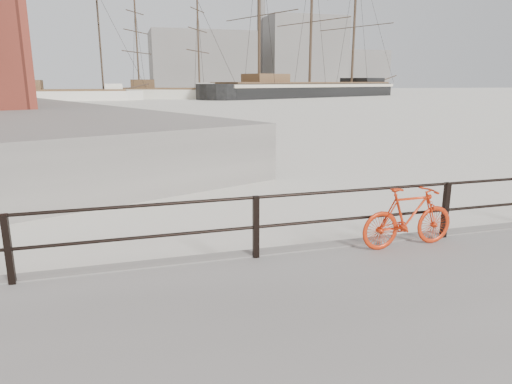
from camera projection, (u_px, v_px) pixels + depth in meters
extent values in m
plane|color=white|center=(435.00, 252.00, 8.42)|extent=(400.00, 400.00, 0.00)
imported|color=red|center=(408.00, 217.00, 7.59)|extent=(1.72, 0.31, 1.03)
cube|color=gray|center=(203.00, 62.00, 142.38)|extent=(32.00, 18.00, 18.00)
cube|color=gray|center=(302.00, 55.00, 155.84)|extent=(26.00, 20.00, 24.00)
cube|color=gray|center=(354.00, 71.00, 167.93)|extent=(20.00, 16.00, 14.00)
cylinder|color=gray|center=(261.00, 24.00, 154.63)|extent=(2.80, 2.80, 44.00)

